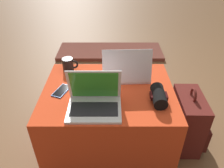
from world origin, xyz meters
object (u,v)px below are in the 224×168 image
at_px(coffee_mug, 69,64).
at_px(wrist_brace, 159,96).
at_px(laptop_near, 95,101).
at_px(cell_phone, 62,91).
at_px(laptop_far, 126,72).
at_px(backpack, 188,122).

bearing_deg(coffee_mug, wrist_brace, -31.90).
bearing_deg(laptop_near, wrist_brace, 8.39).
distance_m(laptop_near, cell_phone, 0.30).
height_order(laptop_near, cell_phone, laptop_near).
relative_size(cell_phone, coffee_mug, 1.33).
relative_size(laptop_near, wrist_brace, 1.74).
height_order(laptop_far, cell_phone, laptop_far).
distance_m(laptop_far, cell_phone, 0.48).
bearing_deg(cell_phone, laptop_far, -138.32).
relative_size(laptop_far, coffee_mug, 2.86).
bearing_deg(coffee_mug, laptop_far, -14.79).
relative_size(backpack, wrist_brace, 2.67).
bearing_deg(cell_phone, coffee_mug, -70.10).
bearing_deg(laptop_far, wrist_brace, 122.35).
height_order(backpack, wrist_brace, wrist_brace).
bearing_deg(laptop_near, cell_phone, 144.33).
relative_size(laptop_near, coffee_mug, 2.63).
relative_size(laptop_far, cell_phone, 2.15).
bearing_deg(backpack, cell_phone, 88.62).
bearing_deg(laptop_far, cell_phone, 18.40).
xyz_separation_m(laptop_near, coffee_mug, (-0.23, 0.46, -0.00)).
bearing_deg(wrist_brace, laptop_far, 124.70).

